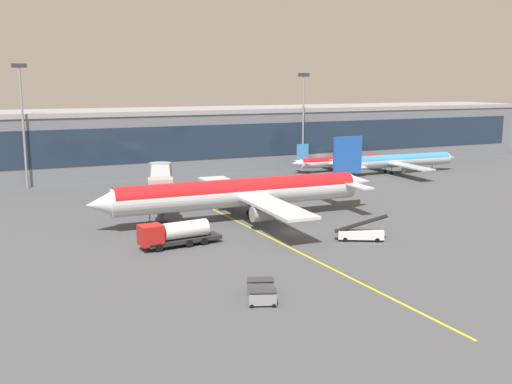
{
  "coord_description": "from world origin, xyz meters",
  "views": [
    {
      "loc": [
        -38.54,
        -72.14,
        20.79
      ],
      "look_at": [
        -1.79,
        8.27,
        4.5
      ],
      "focal_mm": 42.05,
      "sensor_mm": 36.0,
      "label": 1
    }
  ],
  "objects_px": {
    "baggage_cart_1": "(260,286)",
    "fuel_tanker": "(175,234)",
    "belt_loader": "(361,233)",
    "commuter_jet_near": "(394,161)",
    "main_airliner": "(242,192)",
    "baggage_cart_0": "(262,297)",
    "commuter_jet_far": "(340,161)"
  },
  "relations": [
    {
      "from": "fuel_tanker",
      "to": "baggage_cart_0",
      "type": "bearing_deg",
      "value": -86.18
    },
    {
      "from": "fuel_tanker",
      "to": "baggage_cart_1",
      "type": "height_order",
      "value": "fuel_tanker"
    },
    {
      "from": "belt_loader",
      "to": "commuter_jet_near",
      "type": "bearing_deg",
      "value": 48.68
    },
    {
      "from": "baggage_cart_0",
      "to": "commuter_jet_far",
      "type": "xyz_separation_m",
      "value": [
        53.42,
        70.75,
        1.56
      ]
    },
    {
      "from": "commuter_jet_near",
      "to": "baggage_cart_0",
      "type": "bearing_deg",
      "value": -135.2
    },
    {
      "from": "baggage_cart_1",
      "to": "commuter_jet_far",
      "type": "distance_m",
      "value": 85.59
    },
    {
      "from": "belt_loader",
      "to": "baggage_cart_1",
      "type": "xyz_separation_m",
      "value": [
        -20.67,
        -12.8,
        -0.21
      ]
    },
    {
      "from": "main_airliner",
      "to": "commuter_jet_far",
      "type": "xyz_separation_m",
      "value": [
        41.09,
        37.01,
        -1.86
      ]
    },
    {
      "from": "main_airliner",
      "to": "commuter_jet_near",
      "type": "bearing_deg",
      "value": 29.55
    },
    {
      "from": "main_airliner",
      "to": "commuter_jet_near",
      "type": "distance_m",
      "value": 58.03
    },
    {
      "from": "commuter_jet_far",
      "to": "commuter_jet_near",
      "type": "bearing_deg",
      "value": -41.86
    },
    {
      "from": "main_airliner",
      "to": "baggage_cart_0",
      "type": "height_order",
      "value": "main_airliner"
    },
    {
      "from": "fuel_tanker",
      "to": "commuter_jet_near",
      "type": "relative_size",
      "value": 0.32
    },
    {
      "from": "belt_loader",
      "to": "commuter_jet_near",
      "type": "relative_size",
      "value": 0.19
    },
    {
      "from": "fuel_tanker",
      "to": "baggage_cart_0",
      "type": "xyz_separation_m",
      "value": [
        1.54,
        -23.04,
        -0.96
      ]
    },
    {
      "from": "commuter_jet_far",
      "to": "fuel_tanker",
      "type": "bearing_deg",
      "value": -139.04
    },
    {
      "from": "commuter_jet_far",
      "to": "baggage_cart_0",
      "type": "bearing_deg",
      "value": -127.06
    },
    {
      "from": "fuel_tanker",
      "to": "baggage_cart_1",
      "type": "xyz_separation_m",
      "value": [
        2.71,
        -20.07,
        -0.96
      ]
    },
    {
      "from": "fuel_tanker",
      "to": "commuter_jet_far",
      "type": "height_order",
      "value": "commuter_jet_far"
    },
    {
      "from": "baggage_cart_1",
      "to": "fuel_tanker",
      "type": "bearing_deg",
      "value": 97.69
    },
    {
      "from": "baggage_cart_0",
      "to": "commuter_jet_near",
      "type": "relative_size",
      "value": 0.09
    },
    {
      "from": "fuel_tanker",
      "to": "baggage_cart_0",
      "type": "distance_m",
      "value": 23.12
    },
    {
      "from": "baggage_cart_1",
      "to": "commuter_jet_far",
      "type": "relative_size",
      "value": 0.12
    },
    {
      "from": "baggage_cart_0",
      "to": "commuter_jet_near",
      "type": "height_order",
      "value": "commuter_jet_near"
    },
    {
      "from": "belt_loader",
      "to": "commuter_jet_near",
      "type": "distance_m",
      "value": 62.06
    },
    {
      "from": "commuter_jet_near",
      "to": "main_airliner",
      "type": "bearing_deg",
      "value": -150.45
    },
    {
      "from": "fuel_tanker",
      "to": "commuter_jet_near",
      "type": "height_order",
      "value": "commuter_jet_near"
    },
    {
      "from": "fuel_tanker",
      "to": "baggage_cart_0",
      "type": "relative_size",
      "value": 3.64
    },
    {
      "from": "belt_loader",
      "to": "baggage_cart_0",
      "type": "distance_m",
      "value": 26.94
    },
    {
      "from": "commuter_jet_near",
      "to": "baggage_cart_1",
      "type": "bearing_deg",
      "value": -136.06
    },
    {
      "from": "belt_loader",
      "to": "baggage_cart_0",
      "type": "height_order",
      "value": "belt_loader"
    },
    {
      "from": "commuter_jet_near",
      "to": "belt_loader",
      "type": "bearing_deg",
      "value": -131.32
    }
  ]
}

